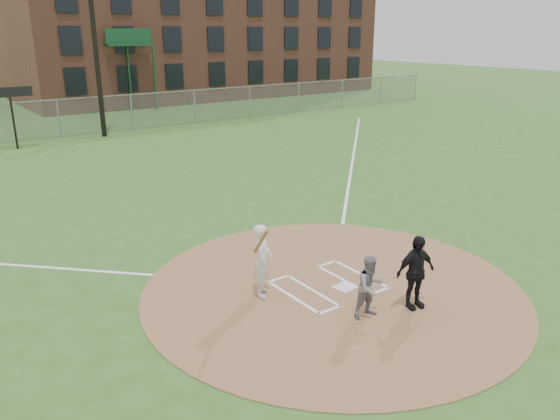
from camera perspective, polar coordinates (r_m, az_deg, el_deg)
ground at (r=12.32m, az=5.50°, el=-8.14°), size 140.00×140.00×0.00m
dirt_circle at (r=12.31m, az=5.50°, el=-8.10°), size 8.40×8.40×0.02m
home_plate at (r=12.30m, az=6.74°, el=-8.06°), size 0.49×0.49×0.03m
foul_line_first at (r=24.37m, az=7.60°, el=5.21°), size 17.04×17.04×0.01m
catcher at (r=10.98m, az=9.41°, el=-7.91°), size 0.68×0.56×1.29m
umpire at (r=11.45m, az=13.97°, el=-6.32°), size 0.97×0.53×1.56m
batters_boxes at (r=12.41m, az=5.05°, el=-7.79°), size 2.08×1.88×0.01m
batter_at_plate at (r=11.63m, az=-1.83°, el=-5.23°), size 0.70×1.04×1.78m
outfield_fence at (r=31.42m, az=-22.12°, el=8.85°), size 56.08×0.08×2.03m
brick_warehouse at (r=51.79m, az=-9.53°, el=20.34°), size 30.00×17.17×15.00m
light_pole at (r=30.70m, az=-19.13°, el=19.52°), size 1.20×0.30×12.22m
scoreboard_sign at (r=29.00m, az=-26.37°, el=10.36°), size 2.00×0.10×2.93m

